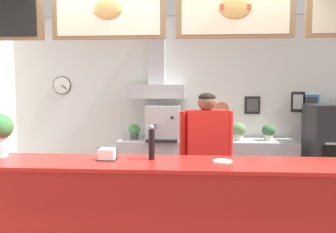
{
  "coord_description": "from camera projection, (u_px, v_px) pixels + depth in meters",
  "views": [
    {
      "loc": [
        0.2,
        -3.1,
        1.69
      ],
      "look_at": [
        -0.07,
        0.75,
        1.36
      ],
      "focal_mm": 37.62,
      "sensor_mm": 36.0,
      "label": 1
    }
  ],
  "objects": [
    {
      "name": "back_wall_assembly",
      "position": [
        179.0,
        101.0,
        5.33
      ],
      "size": [
        5.36,
        2.42,
        2.77
      ],
      "color": "gray",
      "rests_on": "ground_plane"
    },
    {
      "name": "service_counter",
      "position": [
        168.0,
        224.0,
        2.96
      ],
      "size": [
        3.84,
        0.6,
        1.07
      ],
      "color": "red",
      "rests_on": "ground_plane"
    },
    {
      "name": "back_prep_counter",
      "position": [
        206.0,
        172.0,
        5.14
      ],
      "size": [
        2.54,
        0.53,
        0.93
      ],
      "color": "#B7BABF",
      "rests_on": "ground_plane"
    },
    {
      "name": "pizza_oven",
      "position": [
        333.0,
        158.0,
        4.79
      ],
      "size": [
        0.69,
        0.67,
        1.55
      ],
      "color": "#232326",
      "rests_on": "ground_plane"
    },
    {
      "name": "shop_worker",
      "position": [
        206.0,
        160.0,
        3.95
      ],
      "size": [
        0.6,
        0.32,
        1.62
      ],
      "rotation": [
        0.0,
        0.0,
        3.37
      ],
      "color": "#232328",
      "rests_on": "ground_plane"
    },
    {
      "name": "espresso_machine",
      "position": [
        163.0,
        123.0,
        5.1
      ],
      "size": [
        0.48,
        0.52,
        0.5
      ],
      "color": "silver",
      "rests_on": "back_prep_counter"
    },
    {
      "name": "potted_sage",
      "position": [
        268.0,
        132.0,
        5.03
      ],
      "size": [
        0.18,
        0.18,
        0.23
      ],
      "color": "beige",
      "rests_on": "back_prep_counter"
    },
    {
      "name": "potted_basil",
      "position": [
        201.0,
        130.0,
        5.11
      ],
      "size": [
        0.23,
        0.23,
        0.25
      ],
      "color": "#9E563D",
      "rests_on": "back_prep_counter"
    },
    {
      "name": "potted_thyme",
      "position": [
        134.0,
        131.0,
        5.17
      ],
      "size": [
        0.18,
        0.18,
        0.22
      ],
      "color": "#4C4C51",
      "rests_on": "back_prep_counter"
    },
    {
      "name": "potted_rosemary",
      "position": [
        239.0,
        130.0,
        5.02
      ],
      "size": [
        0.21,
        0.21,
        0.26
      ],
      "color": "beige",
      "rests_on": "back_prep_counter"
    },
    {
      "name": "pepper_grinder",
      "position": [
        152.0,
        142.0,
        3.0
      ],
      "size": [
        0.05,
        0.05,
        0.3
      ],
      "color": "black",
      "rests_on": "service_counter"
    },
    {
      "name": "basil_vase",
      "position": [
        0.0,
        132.0,
        3.11
      ],
      "size": [
        0.23,
        0.23,
        0.39
      ],
      "color": "silver",
      "rests_on": "service_counter"
    },
    {
      "name": "condiment_plate",
      "position": [
        223.0,
        161.0,
        2.92
      ],
      "size": [
        0.16,
        0.16,
        0.01
      ],
      "color": "white",
      "rests_on": "service_counter"
    },
    {
      "name": "napkin_holder",
      "position": [
        107.0,
        155.0,
        3.0
      ],
      "size": [
        0.17,
        0.16,
        0.11
      ],
      "color": "#262628",
      "rests_on": "service_counter"
    }
  ]
}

